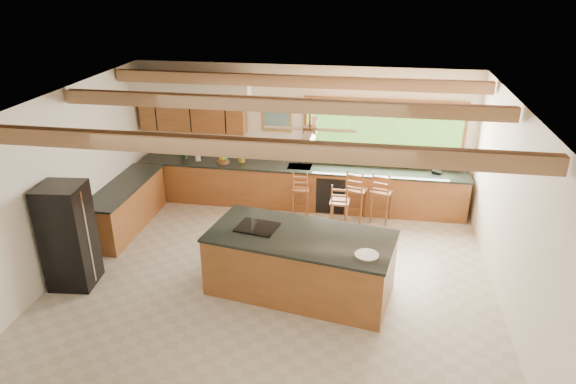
# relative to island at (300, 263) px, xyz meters

# --- Properties ---
(ground) EXTENTS (7.20, 7.20, 0.00)m
(ground) POSITION_rel_island_xyz_m (-0.48, 0.25, -0.50)
(ground) COLOR #BCB29C
(ground) RESTS_ON ground
(room_shell) EXTENTS (7.27, 6.54, 3.02)m
(room_shell) POSITION_rel_island_xyz_m (-0.64, 0.91, 1.71)
(room_shell) COLOR silver
(room_shell) RESTS_ON ground
(counter_run) EXTENTS (7.12, 3.10, 1.28)m
(counter_run) POSITION_rel_island_xyz_m (-1.29, 2.77, -0.04)
(counter_run) COLOR brown
(counter_run) RESTS_ON ground
(island) EXTENTS (3.07, 1.83, 1.03)m
(island) POSITION_rel_island_xyz_m (0.00, 0.00, 0.00)
(island) COLOR brown
(island) RESTS_ON ground
(refrigerator) EXTENTS (0.75, 0.73, 1.75)m
(refrigerator) POSITION_rel_island_xyz_m (-3.69, -0.42, 0.37)
(refrigerator) COLOR black
(refrigerator) RESTS_ON ground
(bar_stool_a) EXTENTS (0.37, 0.37, 1.02)m
(bar_stool_a) POSITION_rel_island_xyz_m (-0.38, 2.65, 0.10)
(bar_stool_a) COLOR brown
(bar_stool_a) RESTS_ON ground
(bar_stool_b) EXTENTS (0.37, 0.37, 1.03)m
(bar_stool_b) POSITION_rel_island_xyz_m (0.46, 2.12, 0.10)
(bar_stool_b) COLOR brown
(bar_stool_b) RESTS_ON ground
(bar_stool_c) EXTENTS (0.50, 0.50, 1.14)m
(bar_stool_c) POSITION_rel_island_xyz_m (0.77, 2.64, 0.17)
(bar_stool_c) COLOR brown
(bar_stool_c) RESTS_ON ground
(bar_stool_d) EXTENTS (0.50, 0.50, 1.13)m
(bar_stool_d) POSITION_rel_island_xyz_m (1.28, 2.64, 0.16)
(bar_stool_d) COLOR brown
(bar_stool_d) RESTS_ON ground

